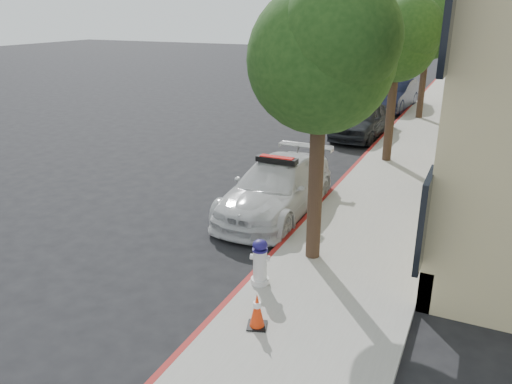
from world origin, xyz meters
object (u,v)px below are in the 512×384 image
Objects in this scene: parked_car_mid at (362,120)px; parked_car_far at (393,94)px; police_car at (276,187)px; fire_hydrant at (260,262)px; traffic_cone at (257,311)px.

parked_car_mid is 0.87× the size of parked_car_far.
police_car is 5.23× the size of fire_hydrant.
parked_car_far reaches higher than parked_car_mid.
fire_hydrant is 1.40m from traffic_cone.
parked_car_mid is 14.38m from traffic_cone.
fire_hydrant is at bearing -71.56° from police_car.
fire_hydrant is at bearing 112.49° from traffic_cone.
parked_car_mid is 7.07× the size of traffic_cone.
traffic_cone is (1.68, -21.05, -0.37)m from parked_car_far.
police_car is 5.40m from traffic_cone.
parked_car_far is at bearing 89.87° from police_car.
police_car is 15.96m from parked_car_far.
fire_hydrant is at bearing -80.96° from parked_car_mid.
traffic_cone is (0.53, -1.29, -0.14)m from fire_hydrant.
parked_car_far is at bearing 94.58° from traffic_cone.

